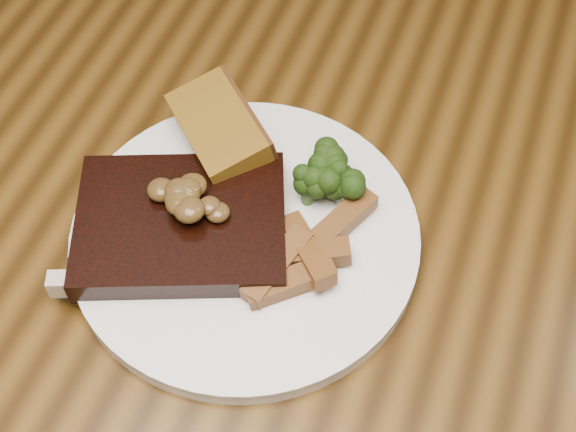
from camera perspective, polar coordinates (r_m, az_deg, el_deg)
name	(u,v)px	position (r m, az deg, el deg)	size (l,w,h in m)	color
dining_table	(291,288)	(0.76, 0.23, -5.17)	(1.60, 0.90, 0.75)	#4E320F
chair_far	(553,79)	(1.25, 18.32, 9.26)	(0.54, 0.54, 0.88)	black
plate	(246,238)	(0.68, -3.04, -1.55)	(0.29, 0.29, 0.01)	white
steak	(181,225)	(0.67, -7.59, -0.62)	(0.17, 0.13, 0.03)	black
steak_bone	(151,285)	(0.64, -9.74, -4.83)	(0.16, 0.01, 0.02)	#B8A78E
mushroom_pile	(184,192)	(0.65, -7.39, 1.74)	(0.07, 0.07, 0.03)	#4E3718
garlic_bread	(220,142)	(0.72, -4.88, 5.28)	(0.10, 0.06, 0.02)	brown
potato_wedges	(321,260)	(0.64, 2.35, -3.15)	(0.09, 0.09, 0.02)	brown
broccoli_cluster	(327,173)	(0.69, 2.80, 3.09)	(0.06, 0.06, 0.04)	#1F380C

